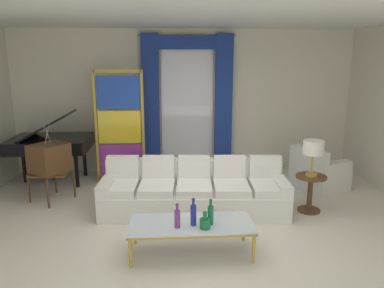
{
  "coord_description": "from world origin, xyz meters",
  "views": [
    {
      "loc": [
        -0.39,
        -4.9,
        2.41
      ],
      "look_at": [
        0.01,
        0.9,
        1.05
      ],
      "focal_mm": 34.55,
      "sensor_mm": 36.0,
      "label": 1
    }
  ],
  "objects_px": {
    "vintage_tv": "(49,159)",
    "round_side_table": "(310,190)",
    "couch_white_long": "(194,192)",
    "armchair_white": "(317,174)",
    "bottle_crystal_tall": "(211,214)",
    "bottle_blue_decanter": "(177,218)",
    "coffee_table": "(191,225)",
    "bottle_ruby_flask": "(205,222)",
    "peacock_figurine": "(141,177)",
    "grand_piano": "(50,142)",
    "table_lamp_brass": "(313,149)",
    "stained_glass_divider": "(120,129)",
    "bottle_amber_squat": "(193,214)"
  },
  "relations": [
    {
      "from": "vintage_tv",
      "to": "round_side_table",
      "type": "distance_m",
      "value": 4.35
    },
    {
      "from": "couch_white_long",
      "to": "round_side_table",
      "type": "relative_size",
      "value": 4.99
    },
    {
      "from": "couch_white_long",
      "to": "armchair_white",
      "type": "relative_size",
      "value": 2.77
    },
    {
      "from": "bottle_crystal_tall",
      "to": "vintage_tv",
      "type": "xyz_separation_m",
      "value": [
        -2.52,
        2.01,
        0.18
      ]
    },
    {
      "from": "bottle_blue_decanter",
      "to": "vintage_tv",
      "type": "relative_size",
      "value": 0.23
    },
    {
      "from": "coffee_table",
      "to": "bottle_blue_decanter",
      "type": "bearing_deg",
      "value": -147.82
    },
    {
      "from": "vintage_tv",
      "to": "round_side_table",
      "type": "relative_size",
      "value": 2.26
    },
    {
      "from": "couch_white_long",
      "to": "vintage_tv",
      "type": "bearing_deg",
      "value": 166.17
    },
    {
      "from": "bottle_ruby_flask",
      "to": "vintage_tv",
      "type": "xyz_separation_m",
      "value": [
        -2.44,
        2.12,
        0.24
      ]
    },
    {
      "from": "round_side_table",
      "to": "bottle_blue_decanter",
      "type": "bearing_deg",
      "value": -148.9
    },
    {
      "from": "vintage_tv",
      "to": "peacock_figurine",
      "type": "distance_m",
      "value": 1.66
    },
    {
      "from": "armchair_white",
      "to": "bottle_crystal_tall",
      "type": "bearing_deg",
      "value": -135.21
    },
    {
      "from": "bottle_blue_decanter",
      "to": "peacock_figurine",
      "type": "height_order",
      "value": "bottle_blue_decanter"
    },
    {
      "from": "bottle_crystal_tall",
      "to": "grand_piano",
      "type": "relative_size",
      "value": 0.22
    },
    {
      "from": "coffee_table",
      "to": "bottle_crystal_tall",
      "type": "distance_m",
      "value": 0.29
    },
    {
      "from": "vintage_tv",
      "to": "table_lamp_brass",
      "type": "distance_m",
      "value": 4.35
    },
    {
      "from": "bottle_crystal_tall",
      "to": "round_side_table",
      "type": "bearing_deg",
      "value": 35.34
    },
    {
      "from": "table_lamp_brass",
      "to": "bottle_ruby_flask",
      "type": "bearing_deg",
      "value": -143.54
    },
    {
      "from": "couch_white_long",
      "to": "peacock_figurine",
      "type": "distance_m",
      "value": 1.42
    },
    {
      "from": "peacock_figurine",
      "to": "stained_glass_divider",
      "type": "bearing_deg",
      "value": 132.44
    },
    {
      "from": "bottle_crystal_tall",
      "to": "bottle_amber_squat",
      "type": "xyz_separation_m",
      "value": [
        -0.21,
        -0.01,
        0.01
      ]
    },
    {
      "from": "vintage_tv",
      "to": "table_lamp_brass",
      "type": "relative_size",
      "value": 2.36
    },
    {
      "from": "grand_piano",
      "to": "couch_white_long",
      "type": "bearing_deg",
      "value": -30.52
    },
    {
      "from": "grand_piano",
      "to": "vintage_tv",
      "type": "bearing_deg",
      "value": -74.42
    },
    {
      "from": "coffee_table",
      "to": "grand_piano",
      "type": "height_order",
      "value": "grand_piano"
    },
    {
      "from": "peacock_figurine",
      "to": "grand_piano",
      "type": "bearing_deg",
      "value": 163.99
    },
    {
      "from": "stained_glass_divider",
      "to": "table_lamp_brass",
      "type": "bearing_deg",
      "value": -28.26
    },
    {
      "from": "bottle_ruby_flask",
      "to": "grand_piano",
      "type": "bearing_deg",
      "value": 131.13
    },
    {
      "from": "armchair_white",
      "to": "round_side_table",
      "type": "xyz_separation_m",
      "value": [
        -0.55,
        -1.04,
        0.07
      ]
    },
    {
      "from": "coffee_table",
      "to": "table_lamp_brass",
      "type": "xyz_separation_m",
      "value": [
        1.98,
        1.19,
        0.65
      ]
    },
    {
      "from": "bottle_blue_decanter",
      "to": "bottle_ruby_flask",
      "type": "xyz_separation_m",
      "value": [
        0.33,
        -0.05,
        -0.05
      ]
    },
    {
      "from": "round_side_table",
      "to": "vintage_tv",
      "type": "bearing_deg",
      "value": 169.76
    },
    {
      "from": "bottle_blue_decanter",
      "to": "stained_glass_divider",
      "type": "bearing_deg",
      "value": 108.84
    },
    {
      "from": "coffee_table",
      "to": "vintage_tv",
      "type": "bearing_deg",
      "value": 139.39
    },
    {
      "from": "round_side_table",
      "to": "table_lamp_brass",
      "type": "relative_size",
      "value": 1.04
    },
    {
      "from": "peacock_figurine",
      "to": "round_side_table",
      "type": "relative_size",
      "value": 1.01
    },
    {
      "from": "bottle_amber_squat",
      "to": "table_lamp_brass",
      "type": "height_order",
      "value": "table_lamp_brass"
    },
    {
      "from": "couch_white_long",
      "to": "round_side_table",
      "type": "distance_m",
      "value": 1.85
    },
    {
      "from": "couch_white_long",
      "to": "coffee_table",
      "type": "height_order",
      "value": "couch_white_long"
    },
    {
      "from": "bottle_crystal_tall",
      "to": "bottle_ruby_flask",
      "type": "xyz_separation_m",
      "value": [
        -0.08,
        -0.11,
        -0.06
      ]
    },
    {
      "from": "round_side_table",
      "to": "bottle_crystal_tall",
      "type": "bearing_deg",
      "value": -144.66
    },
    {
      "from": "bottle_amber_squat",
      "to": "round_side_table",
      "type": "relative_size",
      "value": 0.6
    },
    {
      "from": "couch_white_long",
      "to": "vintage_tv",
      "type": "height_order",
      "value": "vintage_tv"
    },
    {
      "from": "bottle_crystal_tall",
      "to": "vintage_tv",
      "type": "relative_size",
      "value": 0.25
    },
    {
      "from": "armchair_white",
      "to": "table_lamp_brass",
      "type": "height_order",
      "value": "table_lamp_brass"
    },
    {
      "from": "bottle_crystal_tall",
      "to": "bottle_amber_squat",
      "type": "distance_m",
      "value": 0.21
    },
    {
      "from": "armchair_white",
      "to": "round_side_table",
      "type": "distance_m",
      "value": 1.18
    },
    {
      "from": "armchair_white",
      "to": "round_side_table",
      "type": "height_order",
      "value": "armchair_white"
    },
    {
      "from": "bottle_crystal_tall",
      "to": "stained_glass_divider",
      "type": "bearing_deg",
      "value": 116.0
    },
    {
      "from": "bottle_crystal_tall",
      "to": "bottle_ruby_flask",
      "type": "bearing_deg",
      "value": -125.8
    }
  ]
}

